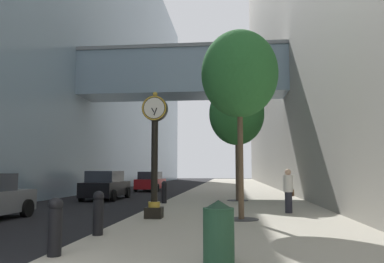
% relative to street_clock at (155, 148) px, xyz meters
% --- Properties ---
extents(ground_plane, '(110.00, 110.00, 0.00)m').
position_rel_street_clock_xyz_m(ground_plane, '(-0.87, 19.21, -2.43)').
color(ground_plane, black).
rests_on(ground_plane, ground).
extents(sidewalk_right, '(7.19, 80.00, 0.14)m').
position_rel_street_clock_xyz_m(sidewalk_right, '(2.72, 22.21, -2.36)').
color(sidewalk_right, '#ADA593').
rests_on(sidewalk_right, ground).
extents(building_block_left, '(23.67, 80.00, 28.66)m').
position_rel_street_clock_xyz_m(building_block_left, '(-12.46, 22.15, 11.86)').
color(building_block_left, '#849EB2').
rests_on(building_block_left, ground).
extents(street_clock, '(0.84, 0.55, 4.18)m').
position_rel_street_clock_xyz_m(street_clock, '(0.00, 0.00, 0.00)').
color(street_clock, black).
rests_on(street_clock, sidewalk_right).
extents(bollard_nearest, '(0.26, 0.26, 1.05)m').
position_rel_street_clock_xyz_m(bollard_nearest, '(-0.67, -5.69, -1.74)').
color(bollard_nearest, black).
rests_on(bollard_nearest, sidewalk_right).
extents(bollard_second, '(0.26, 0.26, 1.05)m').
position_rel_street_clock_xyz_m(bollard_second, '(-0.67, -3.41, -1.74)').
color(bollard_second, black).
rests_on(bollard_second, sidewalk_right).
extents(bollard_fifth, '(0.26, 0.26, 1.05)m').
position_rel_street_clock_xyz_m(bollard_fifth, '(-0.67, 3.43, -1.74)').
color(bollard_fifth, black).
rests_on(bollard_fifth, sidewalk_right).
extents(bollard_sixth, '(0.26, 0.26, 1.05)m').
position_rel_street_clock_xyz_m(bollard_sixth, '(-0.67, 5.71, -1.74)').
color(bollard_sixth, black).
rests_on(bollard_sixth, sidewalk_right).
extents(street_tree_near, '(2.51, 2.51, 6.16)m').
position_rel_street_clock_xyz_m(street_tree_near, '(2.83, -0.06, 2.40)').
color(street_tree_near, '#333335').
rests_on(street_tree_near, sidewalk_right).
extents(street_tree_mid_near, '(2.91, 2.91, 6.22)m').
position_rel_street_clock_xyz_m(street_tree_mid_near, '(2.83, 7.74, 2.25)').
color(street_tree_mid_near, '#333335').
rests_on(street_tree_mid_near, sidewalk_right).
extents(trash_bin, '(0.53, 0.53, 1.05)m').
position_rel_street_clock_xyz_m(trash_bin, '(2.31, -6.02, -1.75)').
color(trash_bin, '#234C33').
rests_on(trash_bin, sidewalk_right).
extents(pedestrian_walking, '(0.47, 0.52, 1.60)m').
position_rel_street_clock_xyz_m(pedestrian_walking, '(4.60, 2.01, -1.45)').
color(pedestrian_walking, '#23232D').
rests_on(pedestrian_walking, sidewalk_right).
extents(car_red_near, '(2.07, 4.20, 1.60)m').
position_rel_street_clock_xyz_m(car_red_near, '(-4.20, 19.20, -1.65)').
color(car_red_near, '#AD191E').
rests_on(car_red_near, ground).
extents(car_black_mid, '(2.03, 4.44, 1.66)m').
position_rel_street_clock_xyz_m(car_black_mid, '(-4.81, 9.55, -1.62)').
color(car_black_mid, black).
rests_on(car_black_mid, ground).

